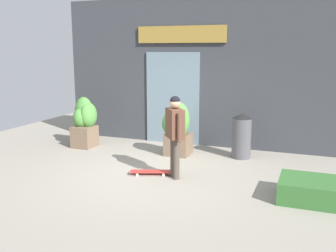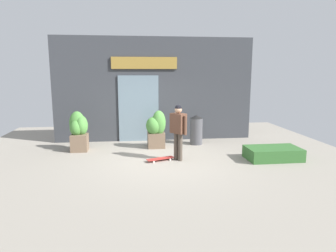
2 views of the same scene
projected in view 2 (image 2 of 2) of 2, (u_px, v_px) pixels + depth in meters
ground_plane at (163, 160)px, 8.83m from camera, size 12.00×12.00×0.00m
building_facade at (154, 90)px, 11.17m from camera, size 7.28×0.31×3.77m
skateboarder at (178, 127)px, 8.65m from camera, size 0.47×0.50×1.61m
skateboard at (160, 159)px, 8.74m from camera, size 0.83×0.47×0.08m
planter_box_left at (156, 129)px, 10.14m from camera, size 0.66×0.66×1.27m
planter_box_right at (79, 130)px, 9.81m from camera, size 0.58×0.65×1.27m
trash_bin at (196, 130)px, 10.68m from camera, size 0.45×0.45×1.04m
hedge_ledge at (273, 153)px, 8.86m from camera, size 1.54×0.90×0.36m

